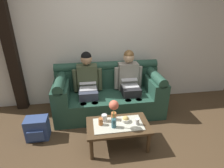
# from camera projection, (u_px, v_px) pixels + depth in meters

# --- Properties ---
(ground_plane) EXTENTS (14.00, 14.00, 0.00)m
(ground_plane) POSITION_uv_depth(u_px,v_px,m) (120.00, 152.00, 2.68)
(ground_plane) COLOR #4C3823
(back_wall_patterned) EXTENTS (6.00, 0.12, 2.90)m
(back_wall_patterned) POSITION_uv_depth(u_px,v_px,m) (105.00, 34.00, 3.61)
(back_wall_patterned) COLOR silver
(back_wall_patterned) RESTS_ON ground_plane
(timber_pillar) EXTENTS (0.20, 0.20, 2.90)m
(timber_pillar) POSITION_uv_depth(u_px,v_px,m) (8.00, 38.00, 3.26)
(timber_pillar) COLOR black
(timber_pillar) RESTS_ON ground_plane
(couch) EXTENTS (2.06, 0.88, 0.96)m
(couch) POSITION_uv_depth(u_px,v_px,m) (109.00, 94.00, 3.58)
(couch) COLOR #234738
(couch) RESTS_ON ground_plane
(person_left) EXTENTS (0.56, 0.67, 1.22)m
(person_left) POSITION_uv_depth(u_px,v_px,m) (88.00, 82.00, 3.40)
(person_left) COLOR #383D4C
(person_left) RESTS_ON ground_plane
(person_right) EXTENTS (0.56, 0.67, 1.22)m
(person_right) POSITION_uv_depth(u_px,v_px,m) (129.00, 80.00, 3.51)
(person_right) COLOR #232326
(person_right) RESTS_ON ground_plane
(coffee_table) EXTENTS (0.93, 0.53, 0.40)m
(coffee_table) POSITION_uv_depth(u_px,v_px,m) (118.00, 127.00, 2.69)
(coffee_table) COLOR #47331E
(coffee_table) RESTS_ON ground_plane
(flower_vase) EXTENTS (0.13, 0.13, 0.43)m
(flower_vase) POSITION_uv_depth(u_px,v_px,m) (114.00, 109.00, 2.47)
(flower_vase) COLOR #336672
(flower_vase) RESTS_ON coffee_table
(snack_bowl) EXTENTS (0.12, 0.12, 0.10)m
(snack_bowl) POSITION_uv_depth(u_px,v_px,m) (126.00, 120.00, 2.70)
(snack_bowl) COLOR silver
(snack_bowl) RESTS_ON coffee_table
(cup_near_left) EXTENTS (0.08, 0.08, 0.11)m
(cup_near_left) POSITION_uv_depth(u_px,v_px,m) (104.00, 118.00, 2.71)
(cup_near_left) COLOR white
(cup_near_left) RESTS_ON coffee_table
(cup_near_right) EXTENTS (0.06, 0.06, 0.10)m
(cup_near_right) POSITION_uv_depth(u_px,v_px,m) (137.00, 122.00, 2.63)
(cup_near_right) COLOR white
(cup_near_right) RESTS_ON coffee_table
(cup_far_center) EXTENTS (0.08, 0.08, 0.12)m
(cup_far_center) POSITION_uv_depth(u_px,v_px,m) (114.00, 116.00, 2.74)
(cup_far_center) COLOR #B26633
(cup_far_center) RESTS_ON coffee_table
(cup_far_left) EXTENTS (0.07, 0.07, 0.11)m
(cup_far_left) POSITION_uv_depth(u_px,v_px,m) (101.00, 122.00, 2.62)
(cup_far_left) COLOR #B26633
(cup_far_left) RESTS_ON coffee_table
(backpack_left) EXTENTS (0.35, 0.29, 0.37)m
(backpack_left) POSITION_uv_depth(u_px,v_px,m) (37.00, 129.00, 2.90)
(backpack_left) COLOR #33477A
(backpack_left) RESTS_ON ground_plane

